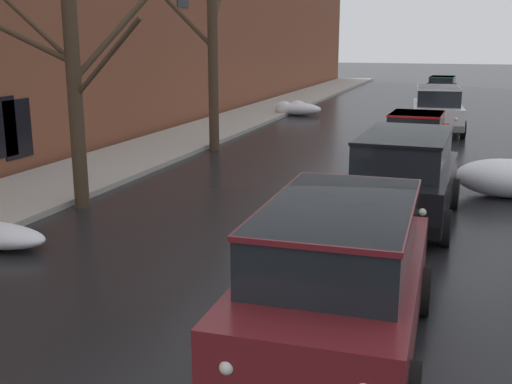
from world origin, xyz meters
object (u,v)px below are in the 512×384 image
(suv_maroon_approaching_near_lane, at_px, (338,272))
(sedan_red_parked_kerbside_mid, at_px, (415,135))
(bare_tree_second_along_sidewalk, at_px, (74,78))
(sedan_grey_queued_behind_truck, at_px, (440,98))
(suv_black_parked_kerbside_close, at_px, (403,174))
(sedan_green_at_far_intersection, at_px, (442,87))
(bare_tree_mid_block, at_px, (211,51))
(suv_white_parked_far_down_block, at_px, (437,108))

(suv_maroon_approaching_near_lane, height_order, sedan_red_parked_kerbside_mid, suv_maroon_approaching_near_lane)
(bare_tree_second_along_sidewalk, height_order, sedan_grey_queued_behind_truck, bare_tree_second_along_sidewalk)
(suv_maroon_approaching_near_lane, xyz_separation_m, sedan_grey_queued_behind_truck, (-0.01, 26.34, -0.23))
(suv_black_parked_kerbside_close, relative_size, sedan_green_at_far_intersection, 1.06)
(sedan_green_at_far_intersection, bearing_deg, bare_tree_mid_block, -107.23)
(bare_tree_second_along_sidewalk, bearing_deg, suv_white_parked_far_down_block, 64.29)
(suv_black_parked_kerbside_close, bearing_deg, sedan_green_at_far_intersection, 90.81)
(suv_white_parked_far_down_block, distance_m, sedan_green_at_far_intersection, 14.52)
(bare_tree_mid_block, bearing_deg, suv_black_parked_kerbside_close, -44.06)
(suv_maroon_approaching_near_lane, height_order, sedan_grey_queued_behind_truck, suv_maroon_approaching_near_lane)
(sedan_green_at_far_intersection, bearing_deg, bare_tree_second_along_sidewalk, -102.71)
(suv_maroon_approaching_near_lane, xyz_separation_m, suv_black_parked_kerbside_close, (0.18, 5.88, 0.00))
(sedan_grey_queued_behind_truck, bearing_deg, bare_tree_mid_block, -116.18)
(bare_tree_mid_block, bearing_deg, suv_maroon_approaching_near_lane, -61.78)
(suv_white_parked_far_down_block, relative_size, sedan_grey_queued_behind_truck, 1.07)
(bare_tree_second_along_sidewalk, relative_size, suv_black_parked_kerbside_close, 1.16)
(sedan_green_at_far_intersection, bearing_deg, sedan_grey_queued_behind_truck, -88.42)
(sedan_grey_queued_behind_truck, distance_m, sedan_green_at_far_intersection, 7.39)
(bare_tree_second_along_sidewalk, xyz_separation_m, suv_maroon_approaching_near_lane, (6.73, -4.82, -1.86))
(bare_tree_mid_block, distance_m, sedan_red_parked_kerbside_mid, 7.10)
(suv_white_parked_far_down_block, xyz_separation_m, sedan_grey_queued_behind_truck, (-0.21, 7.13, -0.24))
(suv_white_parked_far_down_block, bearing_deg, bare_tree_mid_block, -136.46)
(suv_black_parked_kerbside_close, height_order, sedan_red_parked_kerbside_mid, suv_black_parked_kerbside_close)
(bare_tree_second_along_sidewalk, bearing_deg, sedan_green_at_far_intersection, 77.29)
(suv_maroon_approaching_near_lane, bearing_deg, bare_tree_mid_block, 118.22)
(bare_tree_second_along_sidewalk, distance_m, bare_tree_mid_block, 7.79)
(bare_tree_mid_block, height_order, sedan_red_parked_kerbside_mid, bare_tree_mid_block)
(bare_tree_mid_block, height_order, suv_white_parked_far_down_block, bare_tree_mid_block)
(bare_tree_second_along_sidewalk, height_order, sedan_green_at_far_intersection, bare_tree_second_along_sidewalk)
(sedan_red_parked_kerbside_mid, relative_size, suv_white_parked_far_down_block, 0.84)
(bare_tree_mid_block, xyz_separation_m, suv_maroon_approaching_near_lane, (6.76, -12.60, -2.28))
(suv_black_parked_kerbside_close, distance_m, sedan_grey_queued_behind_truck, 20.47)
(sedan_grey_queued_behind_truck, bearing_deg, sedan_red_parked_kerbside_mid, -90.62)
(bare_tree_second_along_sidewalk, relative_size, suv_white_parked_far_down_block, 1.10)
(bare_tree_second_along_sidewalk, distance_m, sedan_grey_queued_behind_truck, 22.64)
(bare_tree_second_along_sidewalk, xyz_separation_m, sedan_green_at_far_intersection, (6.52, 28.91, -2.09))
(suv_maroon_approaching_near_lane, distance_m, sedan_red_parked_kerbside_mid, 13.14)
(bare_tree_mid_block, distance_m, suv_white_parked_far_down_block, 9.87)
(suv_maroon_approaching_near_lane, distance_m, sedan_grey_queued_behind_truck, 26.35)
(suv_white_parked_far_down_block, xyz_separation_m, sedan_green_at_far_intersection, (-0.41, 14.51, -0.24))
(bare_tree_mid_block, bearing_deg, bare_tree_second_along_sidewalk, -89.77)
(sedan_red_parked_kerbside_mid, height_order, sedan_grey_queued_behind_truck, same)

